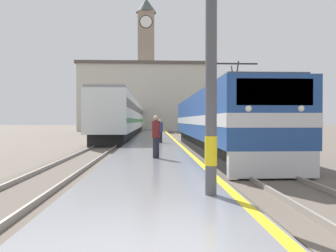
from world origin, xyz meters
TOP-DOWN VIEW (x-y plane):
  - ground_plane at (0.00, 30.00)m, footprint 200.00×200.00m
  - platform at (0.00, 25.00)m, footprint 3.67×140.00m
  - rail_track_near at (3.64, 25.00)m, footprint 2.84×140.00m
  - rail_track_far at (-3.19, 25.00)m, footprint 2.83×140.00m
  - locomotive_train at (3.64, 15.72)m, footprint 2.92×19.42m
  - passenger_train at (-3.19, 35.33)m, footprint 2.92×34.98m
  - person_on_platform at (0.12, 9.69)m, footprint 0.34×0.34m
  - second_waiting_passenger at (0.49, 18.80)m, footprint 0.34×0.34m
  - clock_tower at (-1.49, 66.19)m, footprint 4.28×4.28m
  - station_building at (-1.16, 55.29)m, footprint 23.51×9.56m

SIDE VIEW (x-z plane):
  - ground_plane at x=0.00m, z-range 0.00..0.00m
  - rail_track_near at x=3.64m, z-range -0.05..0.11m
  - rail_track_far at x=-3.19m, z-range -0.05..0.11m
  - platform at x=0.00m, z-range 0.00..0.31m
  - second_waiting_passenger at x=0.49m, z-range 0.34..1.93m
  - person_on_platform at x=0.12m, z-range 0.35..2.07m
  - locomotive_train at x=3.64m, z-range -0.44..3.94m
  - passenger_train at x=-3.19m, z-range 0.15..4.33m
  - station_building at x=-1.16m, z-range 0.02..11.74m
  - clock_tower at x=-1.49m, z-range 0.75..28.44m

